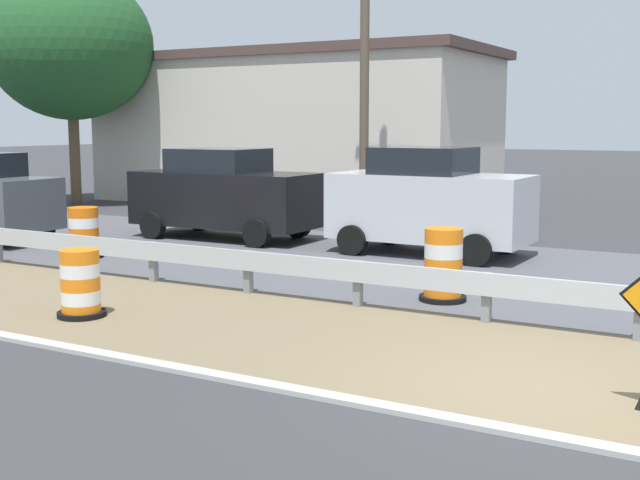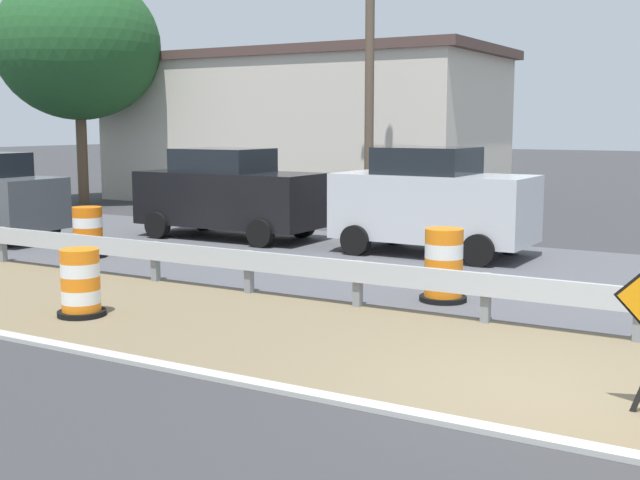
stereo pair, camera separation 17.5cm
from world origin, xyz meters
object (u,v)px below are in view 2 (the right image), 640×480
(traffic_barrel_mid, at_px, (88,235))
(car_distant_a, at_px, (433,201))
(utility_pole_near, at_px, (370,46))
(traffic_barrel_nearest, at_px, (444,268))
(traffic_barrel_close, at_px, (81,286))
(car_mid_far_lane, at_px, (229,194))

(traffic_barrel_mid, distance_m, car_distant_a, 7.19)
(traffic_barrel_mid, relative_size, utility_pole_near, 0.11)
(traffic_barrel_nearest, relative_size, traffic_barrel_close, 1.17)
(car_distant_a, bearing_deg, traffic_barrel_mid, -146.26)
(utility_pole_near, bearing_deg, traffic_barrel_mid, 158.87)
(car_distant_a, bearing_deg, utility_pole_near, 134.53)
(traffic_barrel_nearest, height_order, traffic_barrel_mid, traffic_barrel_nearest)
(car_distant_a, bearing_deg, traffic_barrel_close, -104.92)
(traffic_barrel_close, relative_size, car_distant_a, 0.24)
(utility_pole_near, bearing_deg, car_distant_a, -136.04)
(traffic_barrel_close, xyz_separation_m, traffic_barrel_mid, (3.84, 3.85, 0.03))
(traffic_barrel_close, xyz_separation_m, car_distant_a, (7.77, -2.15, 0.69))
(traffic_barrel_close, height_order, car_distant_a, car_distant_a)
(traffic_barrel_nearest, relative_size, traffic_barrel_mid, 1.09)
(traffic_barrel_close, relative_size, utility_pole_near, 0.11)
(traffic_barrel_nearest, xyz_separation_m, car_mid_far_lane, (4.07, 7.16, 0.56))
(traffic_barrel_nearest, distance_m, traffic_barrel_mid, 7.95)
(car_mid_far_lane, bearing_deg, traffic_barrel_close, -68.98)
(traffic_barrel_mid, relative_size, car_mid_far_lane, 0.23)
(traffic_barrel_nearest, distance_m, utility_pole_near, 10.03)
(car_distant_a, xyz_separation_m, utility_pole_near, (3.32, 3.20, 3.58))
(car_mid_far_lane, relative_size, car_distant_a, 1.10)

